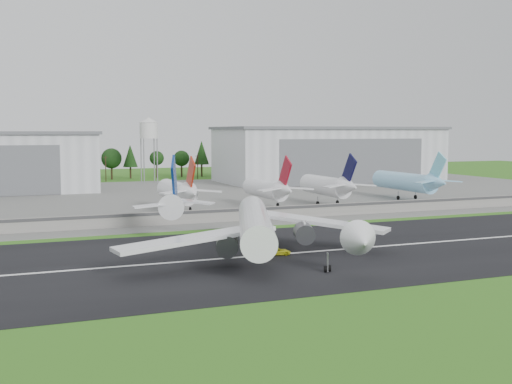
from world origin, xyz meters
name	(u,v)px	position (x,y,z in m)	size (l,w,h in m)	color
ground	(393,257)	(0.00, 0.00, 0.00)	(600.00, 600.00, 0.00)	#2C6818
runway	(365,248)	(0.00, 10.00, 0.05)	(320.00, 60.00, 0.10)	black
runway_centerline	(365,248)	(0.00, 10.00, 0.11)	(220.00, 1.00, 0.02)	white
apron	(203,196)	(0.00, 120.00, 0.05)	(320.00, 150.00, 0.10)	slate
blast_fence	(275,213)	(0.00, 54.99, 1.81)	(240.00, 0.61, 3.50)	gray
hangar_east	(329,154)	(75.00, 164.92, 12.63)	(102.00, 47.00, 25.20)	silver
water_tower	(149,128)	(-5.00, 185.00, 24.55)	(8.40, 8.40, 29.40)	#99999E
utility_poles	(153,180)	(0.00, 200.00, 0.00)	(230.00, 3.00, 12.00)	black
treeline	(146,178)	(0.00, 215.00, 0.00)	(320.00, 16.00, 22.00)	black
main_airliner	(257,231)	(-23.46, 9.59, 4.89)	(53.82, 57.47, 18.17)	white
ground_vehicle	(278,251)	(-19.24, 9.42, 0.79)	(2.28, 4.95, 1.38)	#CBCA17
parked_jet_red_a	(180,192)	(-20.12, 76.57, 6.20)	(7.36, 31.29, 16.71)	white
parked_jet_red_b	(269,189)	(7.41, 76.52, 5.96)	(7.36, 31.29, 16.45)	white
parked_jet_navy	(330,186)	(28.00, 76.58, 6.31)	(7.36, 31.29, 16.83)	white
parked_jet_skyblue	(410,182)	(61.08, 81.59, 6.31)	(7.36, 37.29, 16.88)	#90D1F9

